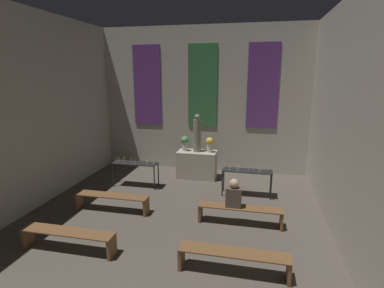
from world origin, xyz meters
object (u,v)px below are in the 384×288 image
(statue, at_px, (197,134))
(pew_second_left, at_px, (68,236))
(altar, at_px, (197,164))
(flower_vase_left, at_px, (185,143))
(candle_rack_right, at_px, (247,173))
(person_seated, at_px, (234,194))
(flower_vase_right, at_px, (210,144))
(pew_second_right, at_px, (233,258))
(candle_rack_left, at_px, (135,166))
(pew_back_left, at_px, (111,199))
(pew_back_right, at_px, (240,211))

(statue, bearing_deg, pew_second_left, -108.69)
(altar, xyz_separation_m, flower_vase_left, (-0.43, 0.00, 0.75))
(statue, distance_m, flower_vase_left, 0.53)
(candle_rack_right, distance_m, person_seated, 1.80)
(altar, xyz_separation_m, flower_vase_right, (0.43, 0.00, 0.75))
(flower_vase_left, height_order, pew_second_left, flower_vase_left)
(altar, relative_size, pew_second_right, 0.67)
(pew_second_left, distance_m, person_seated, 3.68)
(pew_second_right, bearing_deg, candle_rack_left, 132.87)
(pew_second_left, bearing_deg, candle_rack_left, 91.23)
(pew_second_right, xyz_separation_m, pew_back_left, (-3.31, 1.86, 0.00))
(pew_second_left, xyz_separation_m, pew_back_left, (0.00, 1.86, 0.00))
(pew_second_left, bearing_deg, pew_back_right, 29.38)
(candle_rack_right, xyz_separation_m, pew_back_right, (-0.08, -1.79, -0.36))
(flower_vase_right, distance_m, pew_back_right, 3.39)
(pew_second_left, relative_size, pew_back_left, 1.00)
(altar, xyz_separation_m, pew_back_left, (-1.65, -3.03, -0.14))
(statue, distance_m, pew_back_right, 3.65)
(altar, relative_size, person_seated, 1.93)
(altar, bearing_deg, flower_vase_left, 180.00)
(statue, height_order, pew_back_left, statue)
(altar, xyz_separation_m, pew_second_right, (1.65, -4.89, -0.14))
(statue, height_order, candle_rack_left, statue)
(pew_back_left, distance_m, pew_back_right, 3.31)
(statue, relative_size, pew_second_right, 0.65)
(flower_vase_right, height_order, candle_rack_left, flower_vase_right)
(pew_second_left, relative_size, pew_second_right, 1.00)
(pew_back_right, bearing_deg, pew_second_right, -90.00)
(candle_rack_left, xyz_separation_m, pew_second_right, (3.39, -3.65, -0.36))
(pew_second_right, distance_m, person_seated, 1.92)
(candle_rack_left, distance_m, pew_back_left, 1.82)
(pew_back_right, xyz_separation_m, person_seated, (-0.16, 0.00, 0.42))
(flower_vase_left, bearing_deg, pew_second_left, -104.08)
(candle_rack_right, bearing_deg, person_seated, -97.57)
(candle_rack_right, relative_size, pew_back_left, 0.73)
(flower_vase_right, distance_m, pew_second_left, 5.39)
(flower_vase_right, bearing_deg, pew_second_right, -75.92)
(flower_vase_right, xyz_separation_m, candle_rack_right, (1.30, -1.24, -0.53))
(flower_vase_left, xyz_separation_m, pew_second_left, (-1.23, -4.89, -0.89))
(pew_second_left, height_order, person_seated, person_seated)
(pew_second_right, relative_size, pew_back_right, 1.00)
(pew_back_right, bearing_deg, candle_rack_left, 152.20)
(statue, xyz_separation_m, candle_rack_right, (1.73, -1.24, -0.84))
(pew_back_right, bearing_deg, pew_back_left, 180.00)
(pew_back_left, bearing_deg, candle_rack_right, 27.82)
(pew_back_left, bearing_deg, pew_second_right, -29.38)
(altar, distance_m, pew_second_left, 5.17)
(candle_rack_right, relative_size, person_seated, 2.10)
(altar, bearing_deg, candle_rack_right, -35.60)
(altar, distance_m, statue, 1.05)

